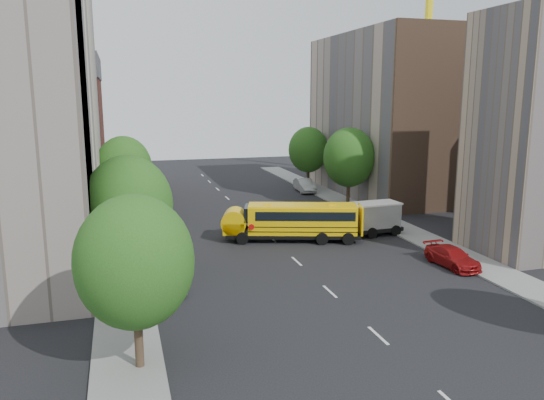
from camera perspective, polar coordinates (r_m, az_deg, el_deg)
name	(u,v)px	position (r m, az deg, el deg)	size (l,w,h in m)	color
ground	(288,253)	(38.56, 1.71, -5.74)	(120.00, 120.00, 0.00)	black
sidewalk_left	(122,246)	(41.61, -15.81, -4.81)	(3.00, 80.00, 0.12)	slate
sidewalk_right	(396,226)	(47.49, 13.15, -2.72)	(3.00, 80.00, 0.12)	slate
lane_markings	(254,222)	(47.84, -1.98, -2.40)	(0.15, 64.00, 0.01)	silver
building_left_cream	(18,113)	(41.64, -25.63, 8.42)	(10.00, 26.00, 20.00)	beige
building_left_redbrick	(56,139)	(63.62, -22.25, 6.08)	(10.00, 15.00, 13.00)	maroon
building_right_far	(385,115)	(62.48, 12.01, 8.88)	(10.00, 22.00, 18.00)	tan
building_right_sidewall	(440,120)	(53.04, 17.65, 8.25)	(10.10, 0.30, 18.00)	brown
street_tree_0	(135,262)	(22.09, -14.55, -6.47)	(4.80, 4.80, 7.41)	#38281C
street_tree_1	(129,206)	(31.72, -15.18, -0.60)	(5.12, 5.12, 7.90)	#38281C
street_tree_2	(124,168)	(49.51, -15.64, 3.34)	(4.99, 4.99, 7.71)	#38281C
street_tree_4	(349,157)	(54.31, 8.28, 4.55)	(5.25, 5.25, 8.10)	#38281C
street_tree_5	(308,150)	(65.39, 3.92, 5.41)	(4.86, 4.86, 7.51)	#38281C
school_bus	(292,220)	(41.53, 2.16, -2.16)	(10.67, 5.36, 2.95)	black
safari_truck	(365,219)	(43.64, 9.93, -1.98)	(6.39, 2.75, 2.67)	black
parked_car_0	(171,278)	(32.04, -10.78, -8.25)	(1.57, 3.91, 1.33)	silver
parked_car_1	(154,228)	(43.58, -12.59, -2.99)	(1.61, 4.62, 1.52)	white
parked_car_3	(452,257)	(37.44, 18.82, -5.84)	(1.81, 4.46, 1.29)	maroon
parked_car_5	(304,185)	(62.93, 3.52, 1.59)	(1.65, 4.73, 1.56)	#9B9C97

